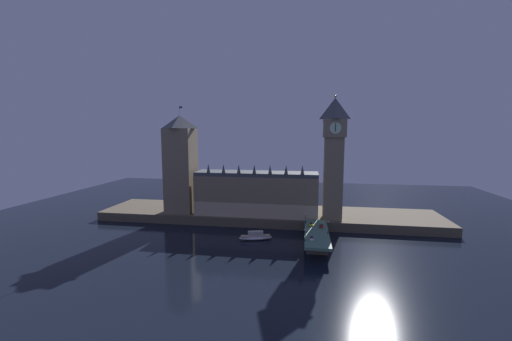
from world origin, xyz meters
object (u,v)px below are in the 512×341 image
(pedestrian_mid_walk, at_px, (328,232))
(street_lamp_mid, at_px, (328,225))
(victoria_tower, at_px, (181,164))
(car_northbound_lead, at_px, (311,224))
(boat_upstream, at_px, (256,237))
(car_northbound_trail, at_px, (312,238))
(car_southbound_trail, at_px, (321,226))
(pedestrian_far_rail, at_px, (306,222))
(street_lamp_near, at_px, (305,233))
(street_lamp_far, at_px, (306,217))
(clock_tower, at_px, (334,155))

(pedestrian_mid_walk, bearing_deg, street_lamp_mid, 79.54)
(victoria_tower, height_order, street_lamp_mid, victoria_tower)
(street_lamp_mid, bearing_deg, pedestrian_mid_walk, -100.46)
(car_northbound_lead, relative_size, boat_upstream, 0.24)
(car_northbound_lead, xyz_separation_m, car_northbound_trail, (-0.00, -23.22, -0.04))
(victoria_tower, xyz_separation_m, street_lamp_mid, (92.89, -35.31, -26.33))
(car_northbound_trail, relative_size, car_southbound_trail, 1.03)
(car_southbound_trail, relative_size, pedestrian_far_rail, 2.56)
(pedestrian_far_rail, height_order, street_lamp_near, street_lamp_near)
(car_southbound_trail, relative_size, street_lamp_far, 0.73)
(victoria_tower, relative_size, car_northbound_trail, 15.69)
(pedestrian_far_rail, bearing_deg, street_lamp_near, -90.77)
(car_northbound_trail, xyz_separation_m, pedestrian_far_rail, (-2.68, 26.87, 0.26))
(car_southbound_trail, distance_m, boat_upstream, 35.92)
(pedestrian_mid_walk, relative_size, street_lamp_far, 0.31)
(clock_tower, distance_m, victoria_tower, 97.55)
(clock_tower, relative_size, car_northbound_lead, 16.44)
(pedestrian_mid_walk, bearing_deg, car_northbound_trail, -129.31)
(pedestrian_far_rail, relative_size, street_lamp_far, 0.28)
(clock_tower, distance_m, street_lamp_far, 41.12)
(victoria_tower, distance_m, street_lamp_far, 88.03)
(pedestrian_far_rail, xyz_separation_m, boat_upstream, (-26.89, -12.02, -6.12))
(victoria_tower, bearing_deg, street_lamp_mid, -20.81)
(car_southbound_trail, xyz_separation_m, street_lamp_near, (-8.43, -23.55, 3.09))
(street_lamp_near, height_order, boat_upstream, street_lamp_near)
(car_northbound_trail, relative_size, boat_upstream, 0.24)
(clock_tower, xyz_separation_m, car_southbound_trail, (-7.41, -23.12, -36.79))
(clock_tower, bearing_deg, pedestrian_mid_walk, -97.89)
(street_lamp_mid, distance_m, boat_upstream, 39.18)
(pedestrian_far_rail, height_order, street_lamp_mid, street_lamp_mid)
(pedestrian_mid_walk, bearing_deg, car_northbound_lead, 120.94)
(car_northbound_trail, distance_m, car_southbound_trail, 21.48)
(car_northbound_lead, relative_size, street_lamp_mid, 0.73)
(street_lamp_near, distance_m, street_lamp_mid, 18.69)
(victoria_tower, height_order, pedestrian_mid_walk, victoria_tower)
(car_northbound_lead, xyz_separation_m, boat_upstream, (-29.56, -8.36, -5.90))
(car_southbound_trail, distance_m, street_lamp_mid, 9.87)
(victoria_tower, height_order, pedestrian_far_rail, victoria_tower)
(clock_tower, height_order, car_northbound_lead, clock_tower)
(victoria_tower, bearing_deg, street_lamp_far, -14.20)
(pedestrian_far_rail, bearing_deg, street_lamp_mid, -53.28)
(car_northbound_trail, bearing_deg, clock_tower, 73.80)
(victoria_tower, relative_size, street_lamp_near, 11.40)
(street_lamp_mid, bearing_deg, clock_tower, 82.28)
(street_lamp_near, bearing_deg, pedestrian_mid_walk, 48.49)
(street_lamp_mid, height_order, boat_upstream, street_lamp_mid)
(street_lamp_mid, height_order, street_lamp_far, street_lamp_mid)
(car_northbound_trail, relative_size, street_lamp_mid, 0.71)
(street_lamp_mid, relative_size, street_lamp_far, 1.05)
(car_northbound_lead, height_order, pedestrian_far_rail, pedestrian_far_rail)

